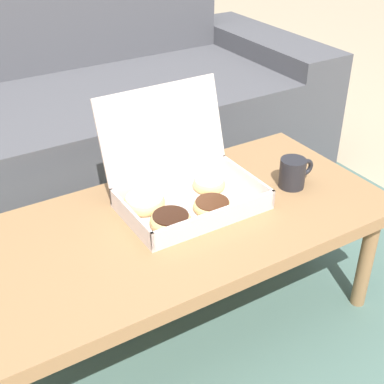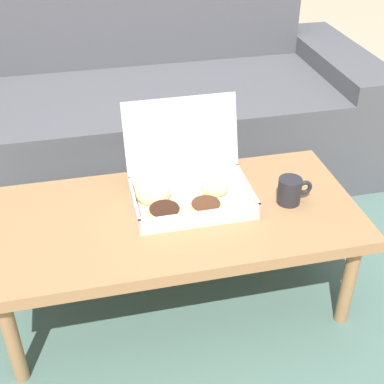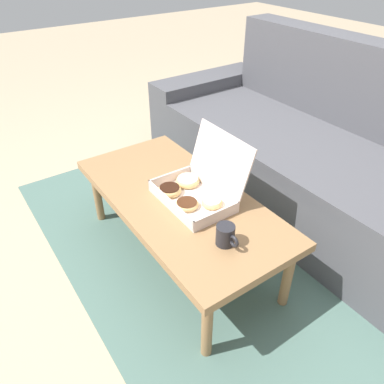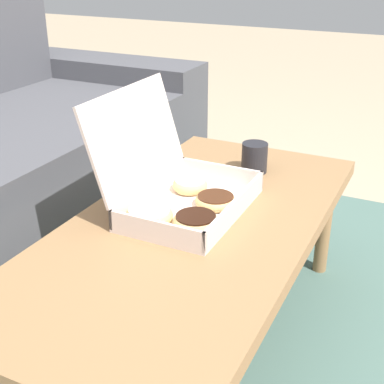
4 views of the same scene
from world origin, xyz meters
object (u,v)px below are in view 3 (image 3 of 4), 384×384
Objects in this scene: couch at (310,155)px; pastry_box at (195,188)px; coffee_table at (179,203)px; coffee_mug at (226,235)px.

pastry_box is (0.04, -0.87, 0.13)m from couch.
coffee_table is at bearing -90.00° from couch.
coffee_table is at bearing 176.58° from coffee_mug.
coffee_mug is at bearing -68.56° from couch.
pastry_box is 3.28× the size of coffee_mug.
pastry_box reaches higher than coffee_table.
couch is at bearing 92.76° from pastry_box.
pastry_box is at bearing 55.55° from coffee_table.
couch reaches higher than coffee_mug.
coffee_mug is (0.37, -0.02, 0.08)m from coffee_table.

